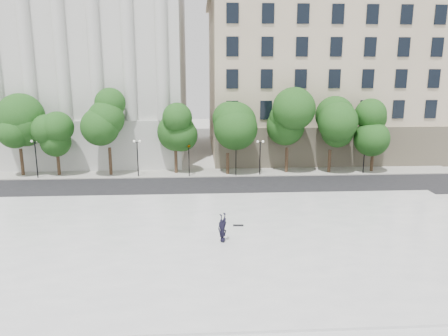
{
  "coord_description": "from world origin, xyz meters",
  "views": [
    {
      "loc": [
        0.04,
        -25.24,
        11.89
      ],
      "look_at": [
        2.11,
        10.0,
        3.81
      ],
      "focal_mm": 35.0,
      "sensor_mm": 36.0,
      "label": 1
    }
  ],
  "objects": [
    {
      "name": "street_trees",
      "position": [
        -0.84,
        23.62,
        5.31
      ],
      "size": [
        44.09,
        5.29,
        7.94
      ],
      "color": "#382619",
      "rests_on": "ground"
    },
    {
      "name": "building_east",
      "position": [
        20.0,
        38.91,
        11.14
      ],
      "size": [
        36.0,
        26.15,
        23.0
      ],
      "color": "beige",
      "rests_on": "ground"
    },
    {
      "name": "traffic_light_east",
      "position": [
        4.17,
        22.3,
        3.76
      ],
      "size": [
        0.93,
        1.92,
        4.26
      ],
      "color": "black",
      "rests_on": "ground"
    },
    {
      "name": "traffic_light_west",
      "position": [
        -1.06,
        22.3,
        3.66
      ],
      "size": [
        0.61,
        1.68,
        4.16
      ],
      "color": "black",
      "rests_on": "ground"
    },
    {
      "name": "far_sidewalk",
      "position": [
        0.0,
        24.0,
        0.06
      ],
      "size": [
        60.0,
        4.0,
        0.12
      ],
      "primitive_type": "cube",
      "color": "#AEABA1",
      "rests_on": "ground"
    },
    {
      "name": "ground",
      "position": [
        0.0,
        0.0,
        0.0
      ],
      "size": [
        160.0,
        160.0,
        0.0
      ],
      "primitive_type": "plane",
      "color": "#B0AEA7",
      "rests_on": "ground"
    },
    {
      "name": "street",
      "position": [
        0.0,
        18.0,
        0.01
      ],
      "size": [
        60.0,
        8.0,
        0.02
      ],
      "primitive_type": "cube",
      "color": "black",
      "rests_on": "ground"
    },
    {
      "name": "lamp_posts",
      "position": [
        0.07,
        22.6,
        2.88
      ],
      "size": [
        37.54,
        0.28,
        4.34
      ],
      "color": "black",
      "rests_on": "ground"
    },
    {
      "name": "person_lying",
      "position": [
        1.56,
        2.33,
        0.72
      ],
      "size": [
        1.87,
        1.99,
        0.55
      ],
      "primitive_type": "imported",
      "rotation": [
        -1.54,
        0.0,
        0.72
      ],
      "color": "black",
      "rests_on": "plaza"
    },
    {
      "name": "plaza",
      "position": [
        0.0,
        3.0,
        0.23
      ],
      "size": [
        44.0,
        22.0,
        0.45
      ],
      "primitive_type": "cube",
      "color": "white",
      "rests_on": "ground"
    },
    {
      "name": "skateboard",
      "position": [
        2.9,
        5.32,
        0.49
      ],
      "size": [
        0.79,
        0.26,
        0.08
      ],
      "primitive_type": "cube",
      "rotation": [
        0.0,
        0.0,
        -0.07
      ],
      "color": "black",
      "rests_on": "plaza"
    },
    {
      "name": "building_west",
      "position": [
        -17.0,
        38.57,
        12.89
      ],
      "size": [
        31.5,
        27.65,
        25.6
      ],
      "color": "beige",
      "rests_on": "ground"
    }
  ]
}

